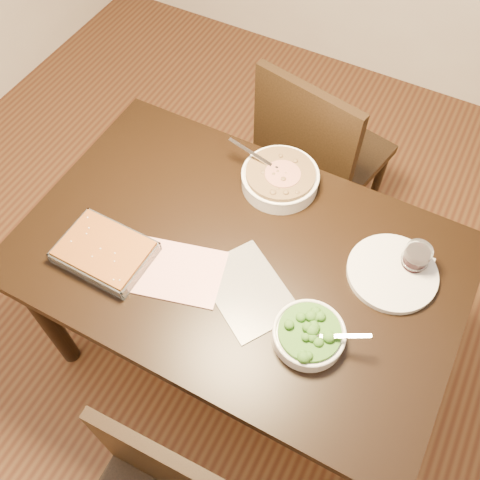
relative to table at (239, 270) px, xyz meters
The scene contains 11 objects.
ground 0.65m from the table, ahead, with size 4.00×4.00×0.00m, color #462314.
table is the anchor object (origin of this frame).
magazine_a 0.22m from the table, 133.89° to the right, with size 0.28×0.21×0.01m, color #B2333D.
magazine_b 0.16m from the table, 50.93° to the right, with size 0.30×0.21×0.01m, color #292A31.
coaster 0.55m from the table, 23.48° to the left, with size 0.12×0.12×0.00m, color white.
stew_bowl 0.35m from the table, 92.03° to the left, with size 0.30×0.27×0.10m.
broccoli_bowl 0.37m from the table, 27.18° to the right, with size 0.23×0.21×0.08m.
baking_dish 0.44m from the table, 151.27° to the right, with size 0.29×0.21×0.05m.
wine_tumbler 0.56m from the table, 23.48° to the left, with size 0.08×0.08×0.09m.
dinner_plate 0.49m from the table, 19.34° to the left, with size 0.28×0.28×0.02m, color silver.
chair_far 0.72m from the table, 91.07° to the left, with size 0.53×0.53×0.96m.
Camera 1 is at (0.42, -0.79, 2.19)m, focal length 40.00 mm.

